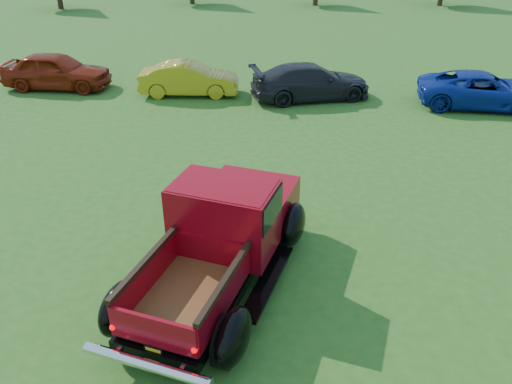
% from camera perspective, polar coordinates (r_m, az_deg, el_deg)
% --- Properties ---
extents(ground, '(120.00, 120.00, 0.00)m').
position_cam_1_polar(ground, '(10.00, -3.20, -5.96)').
color(ground, '#285719').
rests_on(ground, ground).
extents(pickup_truck, '(3.66, 5.19, 1.81)m').
position_cam_1_polar(pickup_truck, '(8.80, -3.55, -4.62)').
color(pickup_truck, black).
rests_on(pickup_truck, ground).
extents(show_car_red, '(4.12, 2.14, 1.34)m').
position_cam_1_polar(show_car_red, '(20.50, -21.86, 12.74)').
color(show_car_red, maroon).
rests_on(show_car_red, ground).
extents(show_car_yellow, '(3.59, 1.42, 1.16)m').
position_cam_1_polar(show_car_yellow, '(18.55, -7.66, 12.68)').
color(show_car_yellow, '#AF9517').
rests_on(show_car_yellow, ground).
extents(show_car_grey, '(4.45, 2.42, 1.22)m').
position_cam_1_polar(show_car_grey, '(18.07, 6.27, 12.43)').
color(show_car_grey, black).
rests_on(show_car_grey, ground).
extents(show_car_blue, '(4.50, 2.72, 1.17)m').
position_cam_1_polar(show_car_blue, '(18.76, 24.48, 10.56)').
color(show_car_blue, navy).
rests_on(show_car_blue, ground).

